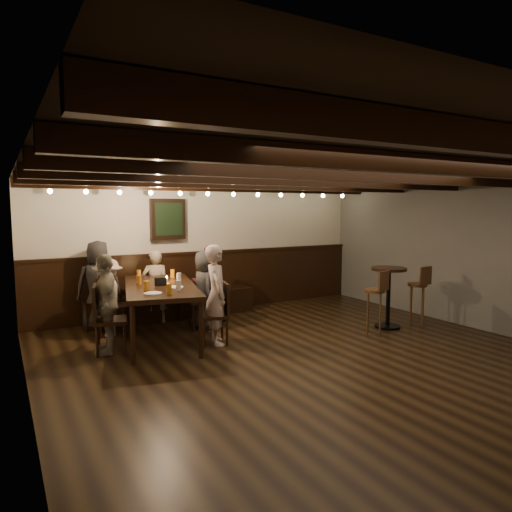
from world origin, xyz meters
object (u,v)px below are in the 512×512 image
chair_left_far (110,332)px  person_right_near (205,289)px  person_bench_centre (155,286)px  person_bench_right (209,284)px  chair_left_near (111,317)px  chair_right_near (204,310)px  person_right_far (216,295)px  bar_stool_left (374,311)px  dining_table (160,289)px  bar_stool_right (417,304)px  chair_right_far (215,325)px  high_top_table (389,288)px  person_bench_left (99,285)px  person_left_near (108,297)px  person_left_far (106,304)px

chair_left_far → person_right_near: size_ratio=0.73×
person_bench_centre → person_bench_right: size_ratio=0.95×
chair_left_near → chair_right_near: bearing=90.0°
chair_right_near → person_right_far: (-0.18, -0.88, 0.42)m
bar_stool_left → chair_left_near: bearing=134.7°
dining_table → bar_stool_right: (3.93, -1.34, -0.38)m
person_right_near → person_bench_right: bearing=-18.4°
chair_right_far → high_top_table: (2.83, -0.58, 0.38)m
chair_left_far → person_bench_left: size_ratio=0.65×
dining_table → person_right_near: person_right_near is taller
person_bench_centre → person_right_near: 0.96m
person_bench_left → person_left_near: bearing=108.4°
dining_table → person_left_near: person_left_near is taller
high_top_table → bar_stool_right: bearing=-17.3°
person_bench_centre → person_left_far: 1.68m
chair_left_far → person_right_near: bearing=121.5°
person_bench_right → person_right_near: size_ratio=1.02×
person_right_near → high_top_table: person_right_near is taller
bar_stool_left → bar_stool_right: size_ratio=1.00×
bar_stool_left → person_right_far: bearing=145.4°
chair_left_near → high_top_table: bearing=79.2°
chair_right_far → high_top_table: high_top_table is taller
chair_left_near → high_top_table: size_ratio=0.95×
person_left_near → person_right_far: size_ratio=0.83×
person_bench_left → person_bench_right: (1.75, -0.41, -0.06)m
person_bench_centre → bar_stool_right: 4.38m
bar_stool_right → chair_right_far: bearing=162.9°
chair_left_far → bar_stool_right: bearing=90.5°
chair_left_far → bar_stool_right: (4.73, -1.06, 0.09)m
person_left_near → person_left_far: (-0.20, -0.88, 0.08)m
person_right_far → bar_stool_right: person_right_far is taller
chair_right_far → person_right_far: size_ratio=0.62×
person_bench_centre → person_left_far: size_ratio=0.92×
chair_left_far → chair_right_near: 1.70m
chair_right_near → person_left_near: bearing=90.0°
dining_table → chair_left_near: 0.97m
person_left_near → bar_stool_right: size_ratio=1.19×
person_bench_centre → bar_stool_right: (3.69, -2.36, -0.25)m
person_bench_centre → person_bench_right: bearing=170.5°
person_bench_right → high_top_table: bearing=154.8°
person_bench_centre → person_left_far: (-1.07, -1.29, 0.05)m
dining_table → person_bench_centre: size_ratio=1.89×
dining_table → chair_left_far: chair_left_far is taller
chair_left_far → high_top_table: 4.34m
dining_table → chair_right_near: size_ratio=2.44×
chair_left_near → bar_stool_left: bearing=73.7°
chair_left_far → person_bench_left: bearing=-172.4°
person_right_near → person_bench_left: bearing=74.7°
person_left_near → bar_stool_right: person_left_near is taller
chair_left_far → person_left_near: (0.17, 0.88, 0.31)m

